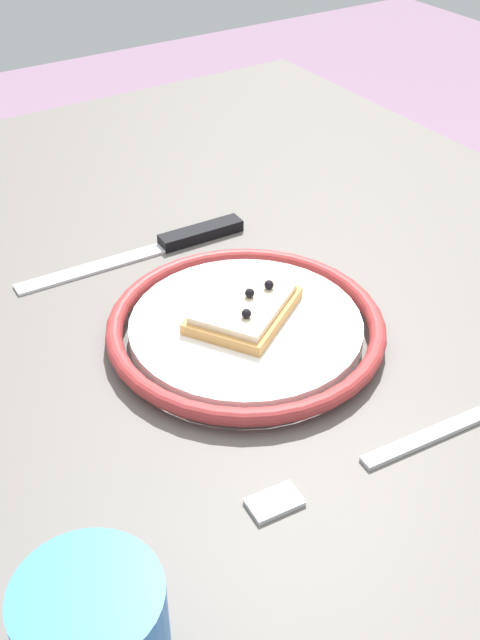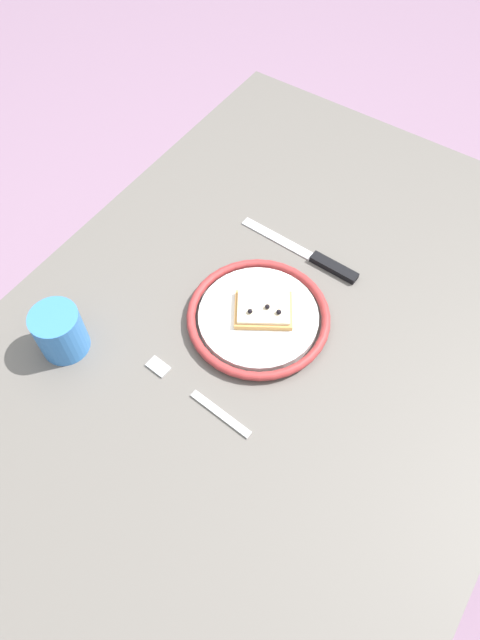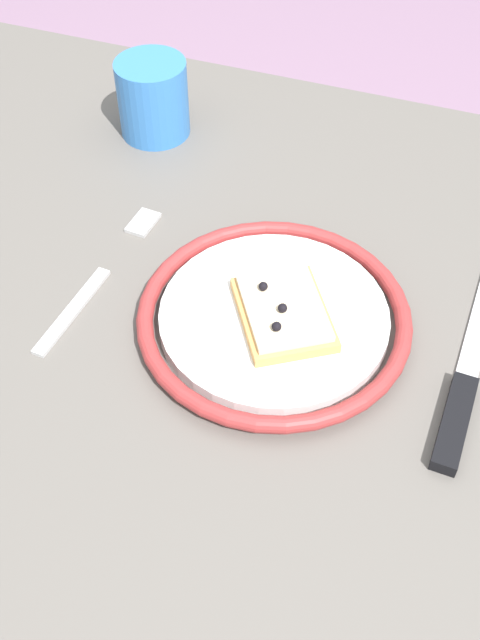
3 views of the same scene
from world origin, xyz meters
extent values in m
cube|color=#5B5651|center=(0.00, 0.00, 0.74)|extent=(1.17, 0.84, 0.04)
cylinder|color=#4C4742|center=(-0.52, 0.36, 0.36)|extent=(0.05, 0.05, 0.72)
cylinder|color=white|center=(0.00, 0.03, 0.76)|extent=(0.20, 0.20, 0.02)
torus|color=maroon|center=(0.00, 0.03, 0.77)|extent=(0.24, 0.24, 0.01)
cube|color=tan|center=(0.01, 0.03, 0.78)|extent=(0.11, 0.12, 0.01)
cube|color=beige|center=(0.01, 0.03, 0.79)|extent=(0.10, 0.11, 0.01)
sphere|color=black|center=(-0.01, 0.04, 0.79)|extent=(0.01, 0.01, 0.01)
sphere|color=black|center=(0.01, 0.00, 0.79)|extent=(0.01, 0.01, 0.01)
sphere|color=black|center=(0.01, 0.02, 0.79)|extent=(0.01, 0.01, 0.01)
cube|color=black|center=(0.16, -0.02, 0.76)|extent=(0.02, 0.09, 0.01)
cube|color=#B7B7B7|center=(-0.17, -0.01, 0.76)|extent=(0.02, 0.11, 0.00)
cube|color=#B7B7B7|center=(-0.16, 0.11, 0.76)|extent=(0.02, 0.04, 0.00)
cylinder|color=#3372BF|center=(-0.21, 0.26, 0.80)|extent=(0.08, 0.08, 0.08)
camera|label=1|loc=(-0.44, 0.31, 1.16)|focal=43.22mm
camera|label=2|loc=(-0.44, -0.23, 1.54)|focal=31.41mm
camera|label=3|loc=(0.12, -0.38, 1.25)|focal=42.25mm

